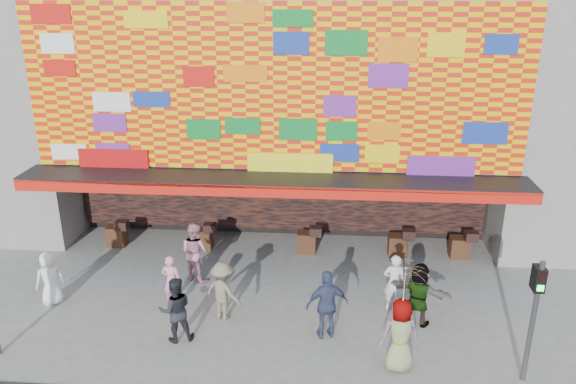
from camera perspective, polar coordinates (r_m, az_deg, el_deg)
name	(u,v)px	position (r m, az deg, el deg)	size (l,w,h in m)	color
ground	(260,329)	(15.05, -2.87, -13.75)	(90.00, 90.00, 0.00)	slate
shop_building	(285,78)	(20.83, -0.29, 11.55)	(15.20, 9.40, 10.00)	gray
signal_right	(535,309)	(13.46, 23.79, -10.80)	(0.22, 0.20, 3.00)	#59595B
ped_a	(50,278)	(17.05, -23.05, -8.09)	(0.76, 0.49, 1.56)	white
ped_b	(171,281)	(15.95, -11.76, -8.84)	(0.56, 0.37, 1.53)	pink
ped_c	(176,310)	(14.47, -11.35, -11.64)	(0.84, 0.65, 1.73)	black
ped_d	(223,291)	(15.14, -6.64, -9.97)	(1.06, 0.61, 1.64)	#776B56
ped_e	(327,305)	(14.30, 4.01, -11.35)	(1.09, 0.45, 1.85)	#3A4266
ped_f	(419,294)	(15.19, 13.12, -10.08)	(1.62, 0.51, 1.74)	gray
ped_g	(400,335)	(13.48, 11.33, -14.06)	(0.88, 0.57, 1.80)	gray
ped_h	(394,282)	(15.71, 10.71, -9.01)	(0.60, 0.39, 1.64)	silver
ped_i	(195,251)	(17.11, -9.44, -5.98)	(0.90, 0.70, 1.84)	#CD859C
parasol	(404,286)	(12.81, 11.73, -9.31)	(1.34, 1.35, 1.92)	beige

